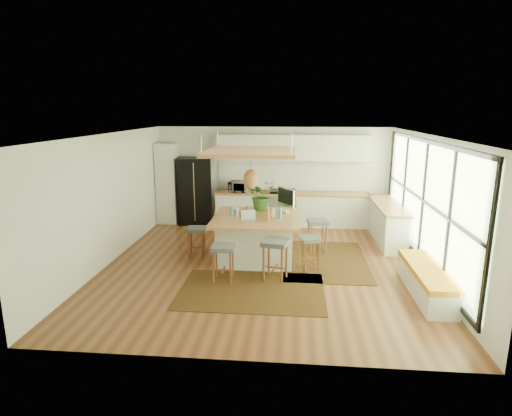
# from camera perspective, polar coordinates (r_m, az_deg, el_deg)

# --- Properties ---
(floor) EXTENTS (7.00, 7.00, 0.00)m
(floor) POSITION_cam_1_polar(r_m,az_deg,el_deg) (8.98, 0.99, -7.61)
(floor) COLOR #5A2E19
(floor) RESTS_ON ground
(ceiling) EXTENTS (7.00, 7.00, 0.00)m
(ceiling) POSITION_cam_1_polar(r_m,az_deg,el_deg) (8.41, 1.06, 9.85)
(ceiling) COLOR white
(ceiling) RESTS_ON ground
(wall_back) EXTENTS (6.50, 0.00, 6.50)m
(wall_back) POSITION_cam_1_polar(r_m,az_deg,el_deg) (12.03, 2.26, 4.41)
(wall_back) COLOR silver
(wall_back) RESTS_ON ground
(wall_front) EXTENTS (6.50, 0.00, 6.50)m
(wall_front) POSITION_cam_1_polar(r_m,az_deg,el_deg) (5.25, -1.84, -7.41)
(wall_front) COLOR silver
(wall_front) RESTS_ON ground
(wall_left) EXTENTS (0.00, 7.00, 7.00)m
(wall_left) POSITION_cam_1_polar(r_m,az_deg,el_deg) (9.40, -19.14, 1.18)
(wall_left) COLOR silver
(wall_left) RESTS_ON ground
(wall_right) EXTENTS (0.00, 7.00, 7.00)m
(wall_right) POSITION_cam_1_polar(r_m,az_deg,el_deg) (8.97, 22.21, 0.36)
(wall_right) COLOR silver
(wall_right) RESTS_ON ground
(window_wall) EXTENTS (0.10, 6.20, 2.60)m
(window_wall) POSITION_cam_1_polar(r_m,az_deg,el_deg) (8.95, 22.05, 0.68)
(window_wall) COLOR black
(window_wall) RESTS_ON wall_right
(pantry) EXTENTS (0.55, 0.60, 2.25)m
(pantry) POSITION_cam_1_polar(r_m,az_deg,el_deg) (12.27, -11.75, 3.25)
(pantry) COLOR silver
(pantry) RESTS_ON floor
(back_counter_base) EXTENTS (4.20, 0.60, 0.88)m
(back_counter_base) POSITION_cam_1_polar(r_m,az_deg,el_deg) (11.88, 4.79, -0.21)
(back_counter_base) COLOR silver
(back_counter_base) RESTS_ON floor
(back_counter_top) EXTENTS (4.24, 0.64, 0.05)m
(back_counter_top) POSITION_cam_1_polar(r_m,az_deg,el_deg) (11.78, 4.83, 1.96)
(back_counter_top) COLOR #A06438
(back_counter_top) RESTS_ON back_counter_base
(backsplash) EXTENTS (4.20, 0.02, 0.80)m
(backsplash) POSITION_cam_1_polar(r_m,az_deg,el_deg) (12.00, 4.89, 4.35)
(backsplash) COLOR white
(backsplash) RESTS_ON wall_back
(upper_cabinets) EXTENTS (4.20, 0.34, 0.70)m
(upper_cabinets) POSITION_cam_1_polar(r_m,az_deg,el_deg) (11.74, 4.96, 8.09)
(upper_cabinets) COLOR silver
(upper_cabinets) RESTS_ON wall_back
(range) EXTENTS (0.76, 0.62, 1.00)m
(range) POSITION_cam_1_polar(r_m,az_deg,el_deg) (11.87, 3.59, 0.09)
(range) COLOR #A5A5AA
(range) RESTS_ON floor
(right_counter_base) EXTENTS (0.60, 2.50, 0.88)m
(right_counter_base) POSITION_cam_1_polar(r_m,az_deg,el_deg) (10.98, 17.25, -1.90)
(right_counter_base) COLOR silver
(right_counter_base) RESTS_ON floor
(right_counter_top) EXTENTS (0.64, 2.54, 0.05)m
(right_counter_top) POSITION_cam_1_polar(r_m,az_deg,el_deg) (10.87, 17.42, 0.44)
(right_counter_top) COLOR #A06438
(right_counter_top) RESTS_ON right_counter_base
(window_bench) EXTENTS (0.52, 2.00, 0.50)m
(window_bench) POSITION_cam_1_polar(r_m,az_deg,el_deg) (8.10, 21.89, -9.11)
(window_bench) COLOR silver
(window_bench) RESTS_ON floor
(ceiling_panel) EXTENTS (1.86, 1.86, 0.80)m
(ceiling_panel) POSITION_cam_1_polar(r_m,az_deg,el_deg) (8.89, -0.70, 5.83)
(ceiling_panel) COLOR #A06438
(ceiling_panel) RESTS_ON ceiling
(rug_near) EXTENTS (2.60, 1.80, 0.01)m
(rug_near) POSITION_cam_1_polar(r_m,az_deg,el_deg) (7.76, -0.58, -11.05)
(rug_near) COLOR black
(rug_near) RESTS_ON floor
(rug_right) EXTENTS (1.80, 2.60, 0.01)m
(rug_right) POSITION_cam_1_polar(r_m,az_deg,el_deg) (9.33, 9.16, -6.94)
(rug_right) COLOR black
(rug_right) RESTS_ON floor
(fridge) EXTENTS (1.04, 0.88, 1.87)m
(fridge) POSITION_cam_1_polar(r_m,az_deg,el_deg) (12.12, -8.21, 2.31)
(fridge) COLOR black
(fridge) RESTS_ON floor
(island) EXTENTS (1.85, 1.85, 0.93)m
(island) POSITION_cam_1_polar(r_m,az_deg,el_deg) (9.23, 0.07, -3.98)
(island) COLOR #A06438
(island) RESTS_ON floor
(stool_near_left) EXTENTS (0.42, 0.42, 0.71)m
(stool_near_left) POSITION_cam_1_polar(r_m,az_deg,el_deg) (8.08, -4.43, -7.41)
(stool_near_left) COLOR #464A4D
(stool_near_left) RESTS_ON floor
(stool_near_right) EXTENTS (0.55, 0.55, 0.78)m
(stool_near_right) POSITION_cam_1_polar(r_m,az_deg,el_deg) (8.12, 2.60, -7.26)
(stool_near_right) COLOR #464A4D
(stool_near_right) RESTS_ON floor
(stool_right_front) EXTENTS (0.50, 0.50, 0.67)m
(stool_right_front) POSITION_cam_1_polar(r_m,az_deg,el_deg) (8.73, 7.21, -5.86)
(stool_right_front) COLOR #464A4D
(stool_right_front) RESTS_ON floor
(stool_right_back) EXTENTS (0.50, 0.50, 0.75)m
(stool_right_back) POSITION_cam_1_polar(r_m,az_deg,el_deg) (9.76, 8.20, -3.82)
(stool_right_back) COLOR #464A4D
(stool_right_back) RESTS_ON floor
(stool_left_side) EXTENTS (0.42, 0.42, 0.66)m
(stool_left_side) POSITION_cam_1_polar(r_m,az_deg,el_deg) (9.46, -8.01, -4.37)
(stool_left_side) COLOR #464A4D
(stool_left_side) RESTS_ON floor
(laptop) EXTENTS (0.36, 0.37, 0.22)m
(laptop) POSITION_cam_1_polar(r_m,az_deg,el_deg) (8.74, -0.97, -0.97)
(laptop) COLOR #A5A5AA
(laptop) RESTS_ON island
(monitor) EXTENTS (0.54, 0.62, 0.56)m
(monitor) POSITION_cam_1_polar(r_m,az_deg,el_deg) (9.43, 4.05, 0.92)
(monitor) COLOR #A5A5AA
(monitor) RESTS_ON island
(microwave) EXTENTS (0.58, 0.38, 0.36)m
(microwave) POSITION_cam_1_polar(r_m,az_deg,el_deg) (11.84, -2.33, 3.07)
(microwave) COLOR #A5A5AA
(microwave) RESTS_ON back_counter_top
(island_plant) EXTENTS (0.90, 0.91, 0.53)m
(island_plant) POSITION_cam_1_polar(r_m,az_deg,el_deg) (9.67, 0.70, 1.30)
(island_plant) COLOR #1E4C19
(island_plant) RESTS_ON island
(island_bowl) EXTENTS (0.27, 0.27, 0.06)m
(island_bowl) POSITION_cam_1_polar(r_m,az_deg,el_deg) (9.63, -2.72, -0.20)
(island_bowl) COLOR white
(island_bowl) RESTS_ON island
(island_bottle_0) EXTENTS (0.07, 0.07, 0.19)m
(island_bottle_0) POSITION_cam_1_polar(r_m,az_deg,el_deg) (9.24, -3.27, -0.38)
(island_bottle_0) COLOR #369DDA
(island_bottle_0) RESTS_ON island
(island_bottle_1) EXTENTS (0.07, 0.07, 0.19)m
(island_bottle_1) POSITION_cam_1_polar(r_m,az_deg,el_deg) (8.97, -2.56, -0.78)
(island_bottle_1) COLOR white
(island_bottle_1) RESTS_ON island
(island_bottle_2) EXTENTS (0.07, 0.07, 0.19)m
(island_bottle_2) POSITION_cam_1_polar(r_m,az_deg,el_deg) (8.77, 1.53, -1.11)
(island_bottle_2) COLOR #955331
(island_bottle_2) RESTS_ON island
(island_bottle_3) EXTENTS (0.07, 0.07, 0.19)m
(island_bottle_3) POSITION_cam_1_polar(r_m,az_deg,el_deg) (9.10, 2.30, -0.58)
(island_bottle_3) COLOR white
(island_bottle_3) RESTS_ON island
(island_bottle_4) EXTENTS (0.07, 0.07, 0.19)m
(island_bottle_4) POSITION_cam_1_polar(r_m,az_deg,el_deg) (9.34, -1.01, -0.21)
(island_bottle_4) COLOR #497948
(island_bottle_4) RESTS_ON island
(island_bottle_5) EXTENTS (0.07, 0.07, 0.19)m
(island_bottle_5) POSITION_cam_1_polar(r_m,az_deg,el_deg) (8.95, 3.21, -0.83)
(island_bottle_5) COLOR #369DDA
(island_bottle_5) RESTS_ON island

